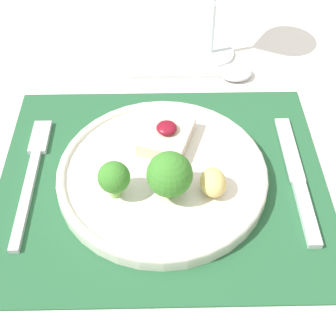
{
  "coord_description": "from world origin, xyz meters",
  "views": [
    {
      "loc": [
        -0.0,
        -0.39,
        1.18
      ],
      "look_at": [
        0.0,
        0.0,
        0.75
      ],
      "focal_mm": 50.0,
      "sensor_mm": 36.0,
      "label": 1
    }
  ],
  "objects_px": {
    "dinner_plate": "(168,171)",
    "knife": "(303,184)",
    "spoon": "(225,73)",
    "fork": "(36,170)"
  },
  "relations": [
    {
      "from": "dinner_plate",
      "to": "knife",
      "type": "height_order",
      "value": "dinner_plate"
    },
    {
      "from": "knife",
      "to": "fork",
      "type": "bearing_deg",
      "value": 172.36
    },
    {
      "from": "dinner_plate",
      "to": "fork",
      "type": "height_order",
      "value": "dinner_plate"
    },
    {
      "from": "dinner_plate",
      "to": "spoon",
      "type": "xyz_separation_m",
      "value": [
        0.1,
        0.22,
        -0.01
      ]
    },
    {
      "from": "dinner_plate",
      "to": "spoon",
      "type": "bearing_deg",
      "value": 66.35
    },
    {
      "from": "fork",
      "to": "knife",
      "type": "distance_m",
      "value": 0.34
    },
    {
      "from": "dinner_plate",
      "to": "knife",
      "type": "relative_size",
      "value": 1.24
    },
    {
      "from": "fork",
      "to": "spoon",
      "type": "height_order",
      "value": "spoon"
    },
    {
      "from": "spoon",
      "to": "knife",
      "type": "bearing_deg",
      "value": -75.19
    },
    {
      "from": "knife",
      "to": "spoon",
      "type": "height_order",
      "value": "spoon"
    }
  ]
}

